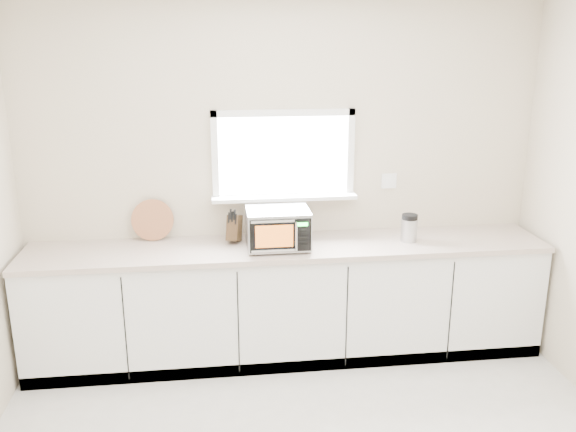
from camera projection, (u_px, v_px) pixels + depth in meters
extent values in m
cube|color=beige|center=(283.00, 180.00, 4.76)|extent=(4.00, 0.02, 2.70)
cube|color=white|center=(283.00, 155.00, 4.69)|extent=(1.00, 0.02, 0.60)
cube|color=white|center=(284.00, 197.00, 4.72)|extent=(1.12, 0.16, 0.03)
cube|color=white|center=(284.00, 113.00, 4.58)|extent=(1.10, 0.04, 0.05)
cube|color=white|center=(284.00, 196.00, 4.77)|extent=(1.10, 0.04, 0.05)
cube|color=white|center=(215.00, 157.00, 4.61)|extent=(0.05, 0.04, 0.70)
cube|color=white|center=(351.00, 154.00, 4.74)|extent=(0.05, 0.04, 0.70)
cube|color=white|center=(389.00, 181.00, 4.86)|extent=(0.12, 0.01, 0.12)
cube|color=silver|center=(288.00, 303.00, 4.73)|extent=(3.92, 0.60, 0.88)
cube|color=#BBAA9A|center=(288.00, 247.00, 4.59)|extent=(3.92, 0.64, 0.04)
cylinder|color=black|center=(254.00, 254.00, 4.37)|extent=(0.02, 0.02, 0.01)
cylinder|color=black|center=(251.00, 242.00, 4.63)|extent=(0.02, 0.02, 0.01)
cylinder|color=black|center=(306.00, 252.00, 4.42)|extent=(0.02, 0.02, 0.01)
cylinder|color=black|center=(301.00, 240.00, 4.68)|extent=(0.02, 0.02, 0.01)
cube|color=#AFB2B6|center=(278.00, 228.00, 4.49)|extent=(0.46, 0.35, 0.27)
cube|color=black|center=(281.00, 236.00, 4.32)|extent=(0.44, 0.01, 0.24)
cube|color=orange|center=(274.00, 236.00, 4.30)|extent=(0.27, 0.00, 0.16)
cylinder|color=silver|center=(296.00, 236.00, 4.30)|extent=(0.02, 0.02, 0.21)
cube|color=black|center=(302.00, 235.00, 4.33)|extent=(0.11, 0.01, 0.24)
cube|color=#19FF33|center=(303.00, 224.00, 4.30)|extent=(0.08, 0.00, 0.03)
cube|color=silver|center=(278.00, 210.00, 4.45)|extent=(0.46, 0.35, 0.01)
cube|color=#442F18|center=(234.00, 228.00, 4.62)|extent=(0.14, 0.21, 0.23)
cube|color=black|center=(229.00, 218.00, 4.56)|extent=(0.02, 0.04, 0.08)
cube|color=black|center=(232.00, 217.00, 4.55)|extent=(0.02, 0.04, 0.08)
cube|color=black|center=(236.00, 219.00, 4.55)|extent=(0.02, 0.04, 0.08)
cube|color=black|center=(231.00, 214.00, 4.55)|extent=(0.02, 0.04, 0.08)
cube|color=black|center=(235.00, 215.00, 4.54)|extent=(0.02, 0.04, 0.08)
cylinder|color=#A66040|center=(153.00, 220.00, 4.66)|extent=(0.32, 0.08, 0.32)
cylinder|color=#AFB2B6|center=(409.00, 230.00, 4.65)|extent=(0.14, 0.14, 0.17)
cylinder|color=black|center=(410.00, 216.00, 4.62)|extent=(0.14, 0.14, 0.04)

